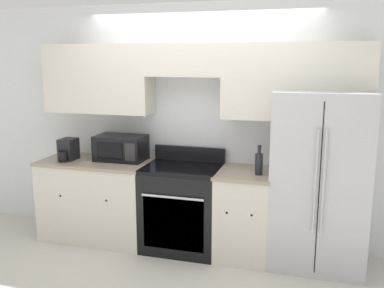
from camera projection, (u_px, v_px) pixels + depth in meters
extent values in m
plane|color=beige|center=(183.00, 261.00, 4.34)|extent=(12.00, 12.00, 0.00)
cube|color=silver|center=(201.00, 125.00, 4.70)|extent=(8.00, 0.06, 2.60)
cube|color=beige|center=(99.00, 79.00, 4.72)|extent=(1.21, 0.33, 0.75)
cube|color=beige|center=(186.00, 60.00, 4.40)|extent=(0.80, 0.33, 0.34)
cube|color=beige|center=(296.00, 82.00, 4.14)|extent=(1.43, 0.33, 0.75)
cube|color=beige|center=(98.00, 201.00, 4.85)|extent=(1.21, 0.62, 0.87)
cube|color=gray|center=(96.00, 162.00, 4.76)|extent=(1.24, 0.64, 0.03)
sphere|color=black|center=(61.00, 196.00, 4.61)|extent=(0.03, 0.03, 0.03)
sphere|color=black|center=(106.00, 200.00, 4.46)|extent=(0.03, 0.03, 0.03)
cube|color=beige|center=(244.00, 216.00, 4.39)|extent=(0.53, 0.62, 0.87)
cube|color=gray|center=(245.00, 173.00, 4.30)|extent=(0.56, 0.64, 0.03)
sphere|color=black|center=(227.00, 213.00, 4.11)|extent=(0.03, 0.03, 0.03)
sphere|color=black|center=(252.00, 215.00, 4.04)|extent=(0.03, 0.03, 0.03)
cube|color=black|center=(182.00, 210.00, 4.57)|extent=(0.80, 0.62, 0.87)
cube|color=black|center=(173.00, 224.00, 4.29)|extent=(0.64, 0.01, 0.55)
cube|color=black|center=(182.00, 169.00, 4.48)|extent=(0.80, 0.62, 0.04)
cube|color=black|center=(190.00, 154.00, 4.72)|extent=(0.80, 0.04, 0.16)
cylinder|color=silver|center=(172.00, 197.00, 4.21)|extent=(0.64, 0.02, 0.02)
cube|color=#B7B7BC|center=(319.00, 180.00, 4.15)|extent=(0.90, 0.72, 1.73)
cube|color=black|center=(319.00, 190.00, 3.82)|extent=(0.01, 0.01, 1.59)
cylinder|color=#B7B7BC|center=(316.00, 182.00, 3.79)|extent=(0.02, 0.02, 0.95)
cylinder|color=#B7B7BC|center=(324.00, 182.00, 3.77)|extent=(0.02, 0.02, 0.95)
cube|color=black|center=(121.00, 148.00, 4.75)|extent=(0.54, 0.34, 0.28)
cube|color=black|center=(110.00, 151.00, 4.60)|extent=(0.30, 0.01, 0.18)
cube|color=#262628|center=(130.00, 152.00, 4.53)|extent=(0.12, 0.01, 0.19)
cylinder|color=black|center=(259.00, 164.00, 4.16)|extent=(0.08, 0.08, 0.21)
cylinder|color=black|center=(259.00, 151.00, 4.13)|extent=(0.03, 0.03, 0.06)
cylinder|color=black|center=(259.00, 146.00, 4.12)|extent=(0.04, 0.04, 0.02)
cube|color=black|center=(68.00, 149.00, 4.77)|extent=(0.16, 0.20, 0.24)
cylinder|color=black|center=(63.00, 156.00, 4.68)|extent=(0.11, 0.11, 0.11)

